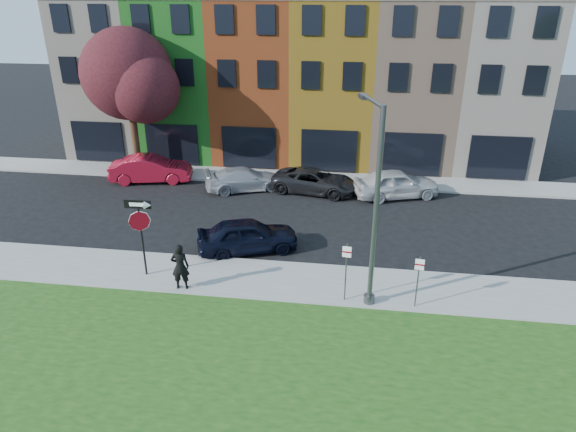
# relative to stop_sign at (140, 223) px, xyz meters

# --- Properties ---
(ground) EXTENTS (120.00, 120.00, 0.00)m
(ground) POSITION_rel_stop_sign_xyz_m (6.41, -2.67, -2.42)
(ground) COLOR black
(ground) RESTS_ON ground
(sidewalk_near) EXTENTS (40.00, 3.00, 0.12)m
(sidewalk_near) POSITION_rel_stop_sign_xyz_m (8.41, 0.33, -2.36)
(sidewalk_near) COLOR gray
(sidewalk_near) RESTS_ON ground
(sidewalk_far) EXTENTS (40.00, 2.40, 0.12)m
(sidewalk_far) POSITION_rel_stop_sign_xyz_m (3.41, 12.33, -2.36)
(sidewalk_far) COLOR gray
(sidewalk_far) RESTS_ON ground
(rowhouse_block) EXTENTS (30.00, 10.12, 10.00)m
(rowhouse_block) POSITION_rel_stop_sign_xyz_m (3.91, 18.51, 2.57)
(rowhouse_block) COLOR #BDB09D
(rowhouse_block) RESTS_ON ground
(stop_sign) EXTENTS (1.05, 0.11, 3.23)m
(stop_sign) POSITION_rel_stop_sign_xyz_m (0.00, 0.00, 0.00)
(stop_sign) COLOR black
(stop_sign) RESTS_ON sidewalk_near
(man) EXTENTS (0.82, 0.65, 1.87)m
(man) POSITION_rel_stop_sign_xyz_m (1.75, -0.77, -1.37)
(man) COLOR black
(man) RESTS_ON sidewalk_near
(sedan_near) EXTENTS (4.62, 5.54, 1.49)m
(sedan_near) POSITION_rel_stop_sign_xyz_m (3.58, 2.79, -1.67)
(sedan_near) COLOR black
(sedan_near) RESTS_ON ground
(parked_car_red) EXTENTS (3.54, 5.42, 1.57)m
(parked_car_red) POSITION_rel_stop_sign_xyz_m (-3.99, 10.67, -1.64)
(parked_car_red) COLOR maroon
(parked_car_red) RESTS_ON ground
(parked_car_silver) EXTENTS (4.96, 5.73, 1.29)m
(parked_car_silver) POSITION_rel_stop_sign_xyz_m (1.84, 10.09, -1.78)
(parked_car_silver) COLOR #9E9EA3
(parked_car_silver) RESTS_ON ground
(parked_car_dark) EXTENTS (3.88, 5.56, 1.33)m
(parked_car_dark) POSITION_rel_stop_sign_xyz_m (5.87, 10.29, -1.76)
(parked_car_dark) COLOR black
(parked_car_dark) RESTS_ON ground
(parked_car_white) EXTENTS (4.73, 5.81, 1.59)m
(parked_car_white) POSITION_rel_stop_sign_xyz_m (10.37, 10.14, -1.63)
(parked_car_white) COLOR silver
(parked_car_white) RESTS_ON ground
(street_lamp) EXTENTS (1.03, 2.50, 7.25)m
(street_lamp) POSITION_rel_stop_sign_xyz_m (8.81, -0.56, 1.36)
(street_lamp) COLOR #4D4F52
(street_lamp) RESTS_ON sidewalk_near
(parking_sign_a) EXTENTS (0.32, 0.10, 2.33)m
(parking_sign_a) POSITION_rel_stop_sign_xyz_m (7.98, -0.72, -0.86)
(parking_sign_a) COLOR #4D4F52
(parking_sign_a) RESTS_ON sidewalk_near
(parking_sign_b) EXTENTS (0.32, 0.10, 2.01)m
(parking_sign_b) POSITION_rel_stop_sign_xyz_m (10.53, -0.79, -1.03)
(parking_sign_b) COLOR #4D4F52
(parking_sign_b) RESTS_ON sidewalk_near
(tree_purple) EXTENTS (6.40, 5.60, 8.59)m
(tree_purple) POSITION_rel_stop_sign_xyz_m (-5.34, 12.25, 3.48)
(tree_purple) COLOR #301F10
(tree_purple) RESTS_ON sidewalk_far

